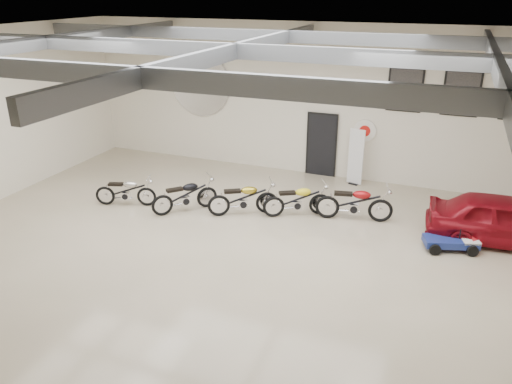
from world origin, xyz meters
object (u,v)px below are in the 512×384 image
at_px(motorcycle_silver, 125,191).
at_px(motorcycle_gold, 243,198).
at_px(vintage_car, 504,220).
at_px(motorcycle_red, 354,202).
at_px(motorcycle_yellow, 297,199).
at_px(go_kart, 457,239).
at_px(motorcycle_black, 185,195).
at_px(banner_stand, 356,157).

relative_size(motorcycle_silver, motorcycle_gold, 0.91).
xyz_separation_m(motorcycle_gold, vintage_car, (6.71, 0.83, 0.12)).
bearing_deg(motorcycle_gold, motorcycle_red, -15.59).
distance_m(motorcycle_yellow, motorcycle_red, 1.57).
height_order(motorcycle_silver, motorcycle_yellow, motorcycle_yellow).
relative_size(motorcycle_silver, motorcycle_red, 0.86).
bearing_deg(motorcycle_silver, motorcycle_red, -5.44).
bearing_deg(vintage_car, motorcycle_red, 86.44).
distance_m(motorcycle_yellow, vintage_car, 5.29).
bearing_deg(go_kart, motorcycle_silver, 166.64).
height_order(motorcycle_black, motorcycle_yellow, motorcycle_black).
height_order(motorcycle_silver, motorcycle_black, motorcycle_black).
distance_m(motorcycle_black, go_kart, 7.31).
distance_m(motorcycle_silver, motorcycle_red, 6.60).
height_order(motorcycle_black, vintage_car, vintage_car).
distance_m(motorcycle_red, vintage_car, 3.73).
height_order(banner_stand, motorcycle_silver, banner_stand).
xyz_separation_m(motorcycle_gold, motorcycle_red, (2.98, 0.78, 0.03)).
relative_size(motorcycle_black, vintage_car, 0.52).
xyz_separation_m(banner_stand, motorcycle_silver, (-5.93, -4.17, -0.47)).
bearing_deg(motorcycle_yellow, go_kart, -36.33).
relative_size(motorcycle_red, vintage_car, 0.56).
bearing_deg(motorcycle_red, vintage_car, -11.10).
relative_size(motorcycle_silver, motorcycle_yellow, 0.94).
bearing_deg(motorcycle_black, go_kart, -44.52).
xyz_separation_m(motorcycle_yellow, motorcycle_red, (1.54, 0.30, 0.04)).
height_order(motorcycle_silver, go_kart, motorcycle_silver).
bearing_deg(motorcycle_gold, vintage_car, -23.25).
distance_m(banner_stand, go_kart, 4.77).
distance_m(motorcycle_gold, vintage_car, 6.76).
bearing_deg(motorcycle_silver, go_kart, -13.85).
distance_m(motorcycle_black, vintage_car, 8.43).
distance_m(motorcycle_yellow, go_kart, 4.26).
height_order(motorcycle_yellow, motorcycle_red, motorcycle_red).
height_order(motorcycle_red, go_kart, motorcycle_red).
height_order(banner_stand, motorcycle_red, banner_stand).
xyz_separation_m(banner_stand, go_kart, (3.19, -3.48, -0.65)).
distance_m(motorcycle_black, motorcycle_yellow, 3.19).
relative_size(motorcycle_yellow, go_kart, 1.20).
distance_m(go_kart, vintage_car, 1.37).
distance_m(motorcycle_gold, motorcycle_red, 3.08).
bearing_deg(motorcycle_silver, motorcycle_yellow, -4.88).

